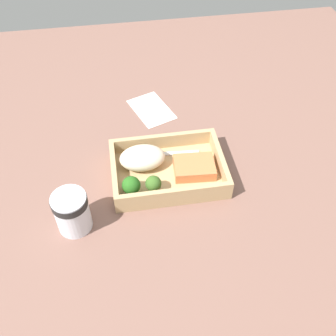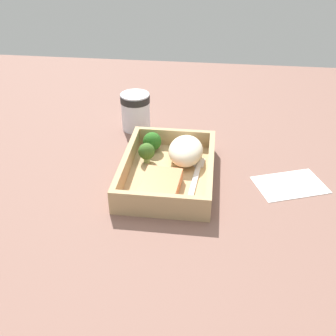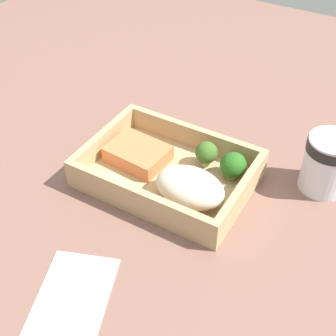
{
  "view_description": "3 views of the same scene",
  "coord_description": "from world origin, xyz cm",
  "views": [
    {
      "loc": [
        10.27,
        63.79,
        72.99
      ],
      "look_at": [
        0.0,
        0.0,
        2.7
      ],
      "focal_mm": 42.0,
      "sensor_mm": 36.0,
      "label": 1
    },
    {
      "loc": [
        -70.32,
        -8.75,
        48.97
      ],
      "look_at": [
        0.0,
        0.0,
        2.7
      ],
      "focal_mm": 42.0,
      "sensor_mm": 36.0,
      "label": 2
    },
    {
      "loc": [
        29.09,
        -49.92,
        53.51
      ],
      "look_at": [
        0.0,
        0.0,
        2.7
      ],
      "focal_mm": 50.0,
      "sensor_mm": 36.0,
      "label": 3
    }
  ],
  "objects": [
    {
      "name": "receipt_slip",
      "position": [
        0.7,
        -26.2,
        0.12
      ],
      "size": [
        13.81,
        16.75,
        0.24
      ],
      "primitive_type": "cube",
      "rotation": [
        0.0,
        0.0,
        0.36
      ],
      "color": "white",
      "rests_on": "ground_plane"
    },
    {
      "name": "broccoli_floret_2",
      "position": [
        9.4,
        4.94,
        3.64
      ],
      "size": [
        4.37,
        4.37,
        4.71
      ],
      "color": "#769955",
      "rests_on": "takeout_tray"
    },
    {
      "name": "salmon_fillet",
      "position": [
        -6.37,
        0.71,
        2.59
      ],
      "size": [
        10.35,
        8.21,
        2.77
      ],
      "primitive_type": "cube",
      "rotation": [
        0.0,
        0.0,
        -0.07
      ],
      "color": "#D97545",
      "rests_on": "takeout_tray"
    },
    {
      "name": "fork",
      "position": [
        -0.04,
        -6.15,
        1.42
      ],
      "size": [
        15.88,
        2.93,
        0.44
      ],
      "color": "silver",
      "rests_on": "takeout_tray"
    },
    {
      "name": "takeout_tray",
      "position": [
        0.0,
        0.0,
        0.6
      ],
      "size": [
        27.21,
        19.37,
        1.2
      ],
      "primitive_type": "cube",
      "color": "tan",
      "rests_on": "ground_plane"
    },
    {
      "name": "tray_rim",
      "position": [
        0.0,
        0.0,
        3.22
      ],
      "size": [
        27.21,
        19.37,
        4.04
      ],
      "color": "tan",
      "rests_on": "takeout_tray"
    },
    {
      "name": "mashed_potatoes",
      "position": [
        5.83,
        -3.32,
        3.86
      ],
      "size": [
        11.24,
        7.74,
        5.31
      ],
      "primitive_type": "ellipsoid",
      "color": "beige",
      "rests_on": "takeout_tray"
    },
    {
      "name": "broccoli_floret_1",
      "position": [
        4.29,
        5.4,
        3.84
      ],
      "size": [
        3.77,
        3.77,
        4.64
      ],
      "color": "#8BAB63",
      "rests_on": "takeout_tray"
    },
    {
      "name": "ground_plane",
      "position": [
        0.0,
        0.0,
        -1.0
      ],
      "size": [
        160.0,
        160.0,
        2.0
      ],
      "primitive_type": "cube",
      "color": "brown"
    },
    {
      "name": "paper_cup",
      "position": [
        22.6,
        11.41,
        5.49
      ],
      "size": [
        7.68,
        7.68,
        9.82
      ],
      "color": "white",
      "rests_on": "ground_plane"
    }
  ]
}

